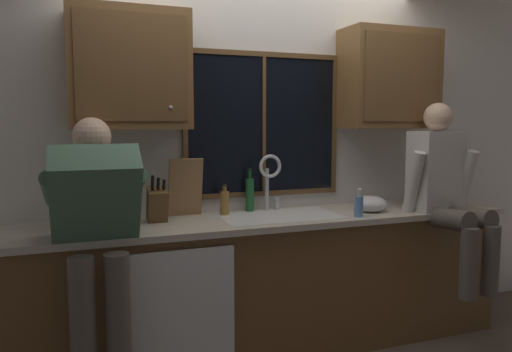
% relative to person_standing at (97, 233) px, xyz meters
% --- Properties ---
extents(back_wall, '(5.73, 0.12, 2.55)m').
position_rel_person_standing_xyz_m(back_wall, '(1.12, 0.68, 0.31)').
color(back_wall, silver).
rests_on(back_wall, floor).
extents(window_glass, '(1.10, 0.02, 0.95)m').
position_rel_person_standing_xyz_m(window_glass, '(1.18, 0.61, 0.56)').
color(window_glass, black).
extents(window_frame_top, '(1.17, 0.02, 0.04)m').
position_rel_person_standing_xyz_m(window_frame_top, '(1.18, 0.60, 1.05)').
color(window_frame_top, brown).
extents(window_frame_bottom, '(1.17, 0.02, 0.04)m').
position_rel_person_standing_xyz_m(window_frame_bottom, '(1.18, 0.60, 0.07)').
color(window_frame_bottom, brown).
extents(window_frame_left, '(0.03, 0.02, 0.95)m').
position_rel_person_standing_xyz_m(window_frame_left, '(0.61, 0.60, 0.56)').
color(window_frame_left, brown).
extents(window_frame_right, '(0.03, 0.02, 0.95)m').
position_rel_person_standing_xyz_m(window_frame_right, '(1.74, 0.60, 0.56)').
color(window_frame_right, brown).
extents(window_mullion_center, '(0.02, 0.02, 0.95)m').
position_rel_person_standing_xyz_m(window_mullion_center, '(1.18, 0.60, 0.56)').
color(window_mullion_center, brown).
extents(lower_cabinet_run, '(3.33, 0.58, 0.88)m').
position_rel_person_standing_xyz_m(lower_cabinet_run, '(1.12, 0.33, -0.52)').
color(lower_cabinet_run, brown).
rests_on(lower_cabinet_run, floor).
extents(countertop, '(3.39, 0.62, 0.04)m').
position_rel_person_standing_xyz_m(countertop, '(1.12, 0.31, -0.06)').
color(countertop, beige).
rests_on(countertop, lower_cabinet_run).
extents(dishwasher_front, '(0.60, 0.02, 0.74)m').
position_rel_person_standing_xyz_m(dishwasher_front, '(0.46, 0.01, -0.51)').
color(dishwasher_front, white).
extents(upper_cabinet_left, '(0.72, 0.36, 0.72)m').
position_rel_person_standing_xyz_m(upper_cabinet_left, '(0.24, 0.45, 0.90)').
color(upper_cabinet_left, brown).
extents(upper_cabinet_right, '(0.72, 0.36, 0.72)m').
position_rel_person_standing_xyz_m(upper_cabinet_right, '(2.12, 0.45, 0.90)').
color(upper_cabinet_right, brown).
extents(sink, '(0.80, 0.46, 0.21)m').
position_rel_person_standing_xyz_m(sink, '(1.18, 0.32, -0.14)').
color(sink, silver).
rests_on(sink, lower_cabinet_run).
extents(faucet, '(0.18, 0.09, 0.40)m').
position_rel_person_standing_xyz_m(faucet, '(1.18, 0.50, 0.21)').
color(faucet, silver).
rests_on(faucet, countertop).
extents(person_standing, '(0.53, 0.68, 1.57)m').
position_rel_person_standing_xyz_m(person_standing, '(0.00, 0.00, 0.00)').
color(person_standing, '#595147').
rests_on(person_standing, floor).
extents(person_sitting_on_counter, '(0.54, 0.63, 1.26)m').
position_rel_person_standing_xyz_m(person_sitting_on_counter, '(2.32, 0.05, 0.14)').
color(person_sitting_on_counter, '#595147').
rests_on(person_sitting_on_counter, countertop).
extents(knife_block, '(0.12, 0.18, 0.32)m').
position_rel_person_standing_xyz_m(knife_block, '(0.38, 0.39, 0.06)').
color(knife_block, brown).
rests_on(knife_block, countertop).
extents(cutting_board, '(0.22, 0.10, 0.39)m').
position_rel_person_standing_xyz_m(cutting_board, '(0.59, 0.53, 0.15)').
color(cutting_board, '#997047').
rests_on(cutting_board, countertop).
extents(mixing_bowl, '(0.23, 0.23, 0.12)m').
position_rel_person_standing_xyz_m(mixing_bowl, '(1.84, 0.25, 0.01)').
color(mixing_bowl, silver).
rests_on(mixing_bowl, countertop).
extents(soap_dispenser, '(0.06, 0.07, 0.19)m').
position_rel_person_standing_xyz_m(soap_dispenser, '(1.66, 0.10, 0.03)').
color(soap_dispenser, '#668CCC').
rests_on(soap_dispenser, countertop).
extents(bottle_green_glass, '(0.06, 0.06, 0.21)m').
position_rel_person_standing_xyz_m(bottle_green_glass, '(0.85, 0.48, 0.04)').
color(bottle_green_glass, olive).
rests_on(bottle_green_glass, countertop).
extents(bottle_tall_clear, '(0.06, 0.06, 0.30)m').
position_rel_person_standing_xyz_m(bottle_tall_clear, '(1.05, 0.55, 0.08)').
color(bottle_tall_clear, '#1E592D').
rests_on(bottle_tall_clear, countertop).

